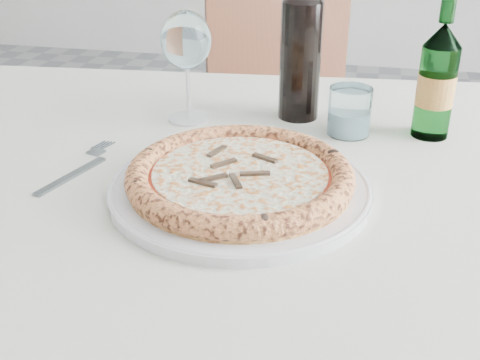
# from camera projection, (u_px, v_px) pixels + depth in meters

# --- Properties ---
(dining_table) EXTENTS (1.59, 1.03, 0.76)m
(dining_table) POSITION_uv_depth(u_px,v_px,m) (253.00, 211.00, 0.95)
(dining_table) COLOR brown
(dining_table) RESTS_ON floor
(chair_far) EXTENTS (0.55, 0.55, 0.93)m
(chair_far) POSITION_uv_depth(u_px,v_px,m) (284.00, 111.00, 1.74)
(chair_far) COLOR brown
(chair_far) RESTS_ON floor
(plate) EXTENTS (0.36, 0.36, 0.02)m
(plate) POSITION_uv_depth(u_px,v_px,m) (240.00, 187.00, 0.82)
(plate) COLOR white
(plate) RESTS_ON dining_table
(pizza) EXTENTS (0.31, 0.31, 0.03)m
(pizza) POSITION_uv_depth(u_px,v_px,m) (240.00, 176.00, 0.81)
(pizza) COLOR #EDAB52
(pizza) RESTS_ON plate
(fork) EXTENTS (0.05, 0.19, 0.00)m
(fork) POSITION_uv_depth(u_px,v_px,m) (80.00, 168.00, 0.89)
(fork) COLOR slate
(fork) RESTS_ON dining_table
(wine_glass) EXTENTS (0.09, 0.09, 0.19)m
(wine_glass) POSITION_uv_depth(u_px,v_px,m) (186.00, 43.00, 1.01)
(wine_glass) COLOR silver
(wine_glass) RESTS_ON dining_table
(tumbler) EXTENTS (0.07, 0.07, 0.08)m
(tumbler) POSITION_uv_depth(u_px,v_px,m) (349.00, 114.00, 0.99)
(tumbler) COLOR white
(tumbler) RESTS_ON dining_table
(beer_bottle) EXTENTS (0.06, 0.06, 0.23)m
(beer_bottle) POSITION_uv_depth(u_px,v_px,m) (437.00, 81.00, 0.96)
(beer_bottle) COLOR #428A4F
(beer_bottle) RESTS_ON dining_table
(wine_bottle) EXTENTS (0.07, 0.07, 0.29)m
(wine_bottle) POSITION_uv_depth(u_px,v_px,m) (301.00, 49.00, 1.02)
(wine_bottle) COLOR black
(wine_bottle) RESTS_ON dining_table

